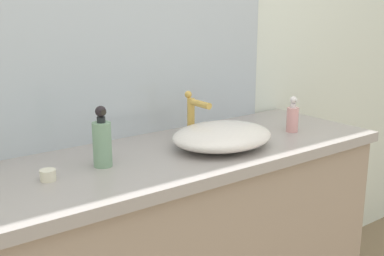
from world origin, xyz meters
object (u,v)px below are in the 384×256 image
(soap_dispenser, at_px, (102,141))
(lotion_bottle, at_px, (293,117))
(sink_basin, at_px, (222,136))
(candle_jar, at_px, (48,175))

(soap_dispenser, xyz_separation_m, lotion_bottle, (0.80, -0.07, -0.02))
(sink_basin, height_order, candle_jar, sink_basin)
(sink_basin, bearing_deg, candle_jar, 175.59)
(soap_dispenser, height_order, candle_jar, soap_dispenser)
(lotion_bottle, height_order, candle_jar, lotion_bottle)
(candle_jar, bearing_deg, soap_dispenser, 6.07)
(lotion_bottle, bearing_deg, soap_dispenser, 174.96)
(soap_dispenser, xyz_separation_m, candle_jar, (-0.19, -0.02, -0.07))
(sink_basin, relative_size, soap_dispenser, 1.94)
(sink_basin, distance_m, soap_dispenser, 0.44)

